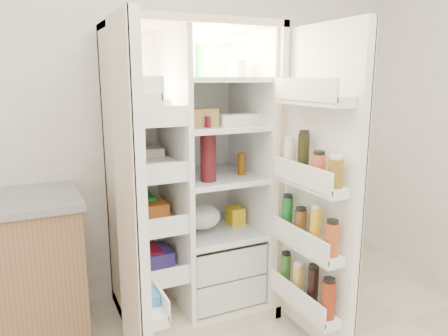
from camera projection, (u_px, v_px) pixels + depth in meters
name	position (u px, v px, depth m)	size (l,w,h in m)	color
wall_back	(144.00, 99.00, 2.80)	(4.00, 0.02, 2.70)	white
refrigerator	(191.00, 197.00, 2.70)	(0.92, 0.70, 1.80)	beige
freezer_door	(132.00, 213.00, 1.92)	(0.15, 0.40, 1.72)	white
fridge_door	(319.00, 197.00, 2.26)	(0.17, 0.58, 1.72)	white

